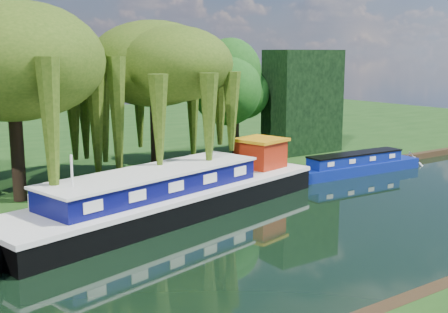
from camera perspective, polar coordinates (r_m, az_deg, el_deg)
ground at (r=23.42m, az=-3.55°, el=-10.11°), size 120.00×120.00×0.00m
dutch_barge at (r=29.17m, az=-5.20°, el=-3.88°), size 19.81×8.77×4.08m
narrowboat at (r=39.66m, az=13.17°, el=-0.92°), size 10.96×2.41×1.59m
white_cruiser at (r=43.97m, az=18.38°, el=-0.83°), size 2.69×2.51×1.15m
willow_left at (r=31.10m, az=-20.79°, el=8.84°), size 8.33×8.33×9.98m
willow_right at (r=33.86m, az=-7.03°, el=8.16°), size 7.25×7.25×8.83m
tree_far_right at (r=42.15m, az=1.21°, el=7.01°), size 4.63×4.63×7.57m
conifer_hedge at (r=44.80m, az=8.01°, el=5.56°), size 6.00×3.00×8.00m
lamppost at (r=32.10m, az=-12.60°, el=-0.19°), size 0.36×0.36×2.56m
mooring_posts at (r=30.15m, az=-12.72°, el=-3.74°), size 19.16×0.16×1.00m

